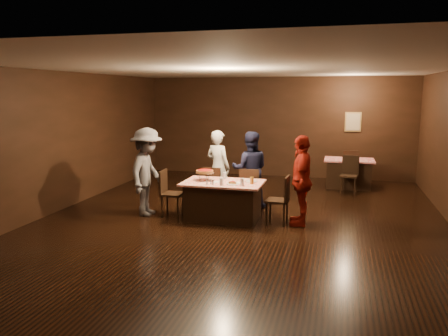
# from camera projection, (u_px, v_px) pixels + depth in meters

# --- Properties ---
(room) EXTENTS (10.00, 10.04, 3.02)m
(room) POSITION_uv_depth(u_px,v_px,m) (241.00, 114.00, 8.35)
(room) COLOR black
(room) RESTS_ON ground
(main_table) EXTENTS (1.60, 1.00, 0.77)m
(main_table) POSITION_uv_depth(u_px,v_px,m) (223.00, 200.00, 8.83)
(main_table) COLOR red
(main_table) RESTS_ON ground
(back_table) EXTENTS (1.30, 0.90, 0.77)m
(back_table) POSITION_uv_depth(u_px,v_px,m) (349.00, 173.00, 11.78)
(back_table) COLOR red
(back_table) RESTS_ON ground
(chair_far_left) EXTENTS (0.45, 0.45, 0.95)m
(chair_far_left) POSITION_uv_depth(u_px,v_px,m) (214.00, 187.00, 9.63)
(chair_far_left) COLOR black
(chair_far_left) RESTS_ON ground
(chair_far_right) EXTENTS (0.46, 0.46, 0.95)m
(chair_far_right) POSITION_uv_depth(u_px,v_px,m) (250.00, 189.00, 9.43)
(chair_far_right) COLOR black
(chair_far_right) RESTS_ON ground
(chair_end_left) EXTENTS (0.44, 0.44, 0.95)m
(chair_end_left) POSITION_uv_depth(u_px,v_px,m) (172.00, 193.00, 9.10)
(chair_end_left) COLOR black
(chair_end_left) RESTS_ON ground
(chair_end_right) EXTENTS (0.44, 0.44, 0.95)m
(chair_end_right) POSITION_uv_depth(u_px,v_px,m) (277.00, 200.00, 8.54)
(chair_end_right) COLOR black
(chair_end_right) RESTS_ON ground
(chair_back_near) EXTENTS (0.48, 0.48, 0.95)m
(chair_back_near) POSITION_uv_depth(u_px,v_px,m) (349.00, 175.00, 11.10)
(chair_back_near) COLOR black
(chair_back_near) RESTS_ON ground
(chair_back_far) EXTENTS (0.49, 0.49, 0.95)m
(chair_back_far) POSITION_uv_depth(u_px,v_px,m) (348.00, 166.00, 12.34)
(chair_back_far) COLOR black
(chair_back_far) RESTS_ON ground
(diner_white_jacket) EXTENTS (0.73, 0.62, 1.71)m
(diner_white_jacket) POSITION_uv_depth(u_px,v_px,m) (218.00, 167.00, 9.97)
(diner_white_jacket) COLOR silver
(diner_white_jacket) RESTS_ON ground
(diner_navy_hoodie) EXTENTS (0.92, 0.78, 1.70)m
(diner_navy_hoodie) POSITION_uv_depth(u_px,v_px,m) (250.00, 169.00, 9.75)
(diner_navy_hoodie) COLOR #161832
(diner_navy_hoodie) RESTS_ON ground
(diner_grey_knit) EXTENTS (0.73, 1.21, 1.83)m
(diner_grey_knit) POSITION_uv_depth(u_px,v_px,m) (147.00, 172.00, 9.06)
(diner_grey_knit) COLOR slate
(diner_grey_knit) RESTS_ON ground
(diner_red_shirt) EXTENTS (0.51, 1.06, 1.75)m
(diner_red_shirt) POSITION_uv_depth(u_px,v_px,m) (301.00, 180.00, 8.39)
(diner_red_shirt) COLOR #9A190D
(diner_red_shirt) RESTS_ON ground
(pizza_stand) EXTENTS (0.38, 0.38, 0.22)m
(pizza_stand) POSITION_uv_depth(u_px,v_px,m) (205.00, 172.00, 8.89)
(pizza_stand) COLOR black
(pizza_stand) RESTS_ON main_table
(plate_with_slice) EXTENTS (0.25, 0.25, 0.06)m
(plate_with_slice) POSITION_uv_depth(u_px,v_px,m) (233.00, 183.00, 8.53)
(plate_with_slice) COLOR white
(plate_with_slice) RESTS_ON main_table
(plate_empty) EXTENTS (0.25, 0.25, 0.01)m
(plate_empty) POSITION_uv_depth(u_px,v_px,m) (251.00, 181.00, 8.77)
(plate_empty) COLOR white
(plate_empty) RESTS_ON main_table
(glass_front_left) EXTENTS (0.08, 0.08, 0.14)m
(glass_front_left) POSITION_uv_depth(u_px,v_px,m) (221.00, 182.00, 8.46)
(glass_front_left) COLOR silver
(glass_front_left) RESTS_ON main_table
(glass_front_right) EXTENTS (0.08, 0.08, 0.14)m
(glass_front_right) POSITION_uv_depth(u_px,v_px,m) (242.00, 182.00, 8.40)
(glass_front_right) COLOR silver
(glass_front_right) RESTS_ON main_table
(glass_amber) EXTENTS (0.08, 0.08, 0.14)m
(glass_amber) POSITION_uv_depth(u_px,v_px,m) (252.00, 180.00, 8.56)
(glass_amber) COLOR #BF7F26
(glass_amber) RESTS_ON main_table
(glass_back) EXTENTS (0.08, 0.08, 0.14)m
(glass_back) POSITION_uv_depth(u_px,v_px,m) (224.00, 176.00, 9.05)
(glass_back) COLOR silver
(glass_back) RESTS_ON main_table
(condiments) EXTENTS (0.17, 0.10, 0.09)m
(condiments) POSITION_uv_depth(u_px,v_px,m) (210.00, 182.00, 8.53)
(condiments) COLOR silver
(condiments) RESTS_ON main_table
(napkin_center) EXTENTS (0.19, 0.19, 0.01)m
(napkin_center) POSITION_uv_depth(u_px,v_px,m) (238.00, 183.00, 8.69)
(napkin_center) COLOR white
(napkin_center) RESTS_ON main_table
(napkin_left) EXTENTS (0.21, 0.21, 0.01)m
(napkin_left) POSITION_uv_depth(u_px,v_px,m) (215.00, 182.00, 8.76)
(napkin_left) COLOR white
(napkin_left) RESTS_ON main_table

